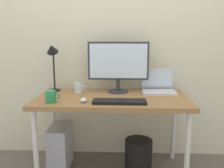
{
  "coord_description": "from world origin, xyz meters",
  "views": [
    {
      "loc": [
        0.09,
        -2.15,
        1.27
      ],
      "look_at": [
        0.0,
        0.0,
        0.84
      ],
      "focal_mm": 39.45,
      "sensor_mm": 36.0,
      "label": 1
    }
  ],
  "objects_px": {
    "desk": "(112,104)",
    "desk_lamp": "(52,56)",
    "keyboard": "(119,102)",
    "glass_cup": "(78,88)",
    "mouse": "(84,100)",
    "monitor": "(118,64)",
    "laptop": "(158,86)",
    "wastebasket": "(138,155)",
    "computer_tower": "(60,147)",
    "coffee_mug": "(51,96)"
  },
  "relations": [
    {
      "from": "keyboard",
      "to": "wastebasket",
      "type": "distance_m",
      "value": 0.66
    },
    {
      "from": "laptop",
      "to": "mouse",
      "type": "relative_size",
      "value": 3.56
    },
    {
      "from": "desk",
      "to": "mouse",
      "type": "xyz_separation_m",
      "value": [
        -0.23,
        -0.18,
        0.08
      ]
    },
    {
      "from": "keyboard",
      "to": "glass_cup",
      "type": "distance_m",
      "value": 0.55
    },
    {
      "from": "keyboard",
      "to": "glass_cup",
      "type": "relative_size",
      "value": 4.12
    },
    {
      "from": "monitor",
      "to": "keyboard",
      "type": "bearing_deg",
      "value": -87.53
    },
    {
      "from": "monitor",
      "to": "desk_lamp",
      "type": "height_order",
      "value": "monitor"
    },
    {
      "from": "coffee_mug",
      "to": "glass_cup",
      "type": "height_order",
      "value": "coffee_mug"
    },
    {
      "from": "glass_cup",
      "to": "desk",
      "type": "bearing_deg",
      "value": -26.69
    },
    {
      "from": "computer_tower",
      "to": "wastebasket",
      "type": "relative_size",
      "value": 1.4
    },
    {
      "from": "desk",
      "to": "desk_lamp",
      "type": "relative_size",
      "value": 2.82
    },
    {
      "from": "desk",
      "to": "wastebasket",
      "type": "relative_size",
      "value": 4.57
    },
    {
      "from": "laptop",
      "to": "computer_tower",
      "type": "bearing_deg",
      "value": -170.07
    },
    {
      "from": "desk_lamp",
      "to": "coffee_mug",
      "type": "xyz_separation_m",
      "value": [
        0.09,
        -0.41,
        -0.3
      ]
    },
    {
      "from": "computer_tower",
      "to": "wastebasket",
      "type": "xyz_separation_m",
      "value": [
        0.76,
        -0.02,
        -0.06
      ]
    },
    {
      "from": "laptop",
      "to": "wastebasket",
      "type": "distance_m",
      "value": 0.69
    },
    {
      "from": "desk",
      "to": "keyboard",
      "type": "relative_size",
      "value": 3.11
    },
    {
      "from": "keyboard",
      "to": "glass_cup",
      "type": "bearing_deg",
      "value": 137.88
    },
    {
      "from": "coffee_mug",
      "to": "wastebasket",
      "type": "distance_m",
      "value": 1.0
    },
    {
      "from": "wastebasket",
      "to": "mouse",
      "type": "bearing_deg",
      "value": -156.42
    },
    {
      "from": "monitor",
      "to": "laptop",
      "type": "height_order",
      "value": "monitor"
    },
    {
      "from": "mouse",
      "to": "wastebasket",
      "type": "relative_size",
      "value": 0.3
    },
    {
      "from": "laptop",
      "to": "glass_cup",
      "type": "xyz_separation_m",
      "value": [
        -0.78,
        -0.05,
        -0.01
      ]
    },
    {
      "from": "desk_lamp",
      "to": "wastebasket",
      "type": "xyz_separation_m",
      "value": [
        0.84,
        -0.17,
        -0.92
      ]
    },
    {
      "from": "monitor",
      "to": "desk_lamp",
      "type": "relative_size",
      "value": 1.2
    },
    {
      "from": "desk",
      "to": "laptop",
      "type": "distance_m",
      "value": 0.51
    },
    {
      "from": "desk",
      "to": "computer_tower",
      "type": "xyz_separation_m",
      "value": [
        -0.51,
        0.05,
        -0.45
      ]
    },
    {
      "from": "coffee_mug",
      "to": "glass_cup",
      "type": "distance_m",
      "value": 0.4
    },
    {
      "from": "wastebasket",
      "to": "glass_cup",
      "type": "bearing_deg",
      "value": 166.99
    },
    {
      "from": "glass_cup",
      "to": "computer_tower",
      "type": "xyz_separation_m",
      "value": [
        -0.17,
        -0.11,
        -0.56
      ]
    },
    {
      "from": "monitor",
      "to": "wastebasket",
      "type": "bearing_deg",
      "value": -40.78
    },
    {
      "from": "wastebasket",
      "to": "desk",
      "type": "bearing_deg",
      "value": -172.62
    },
    {
      "from": "glass_cup",
      "to": "desk_lamp",
      "type": "bearing_deg",
      "value": 171.47
    },
    {
      "from": "laptop",
      "to": "keyboard",
      "type": "relative_size",
      "value": 0.73
    },
    {
      "from": "computer_tower",
      "to": "desk",
      "type": "bearing_deg",
      "value": -6.07
    },
    {
      "from": "mouse",
      "to": "wastebasket",
      "type": "bearing_deg",
      "value": 23.58
    },
    {
      "from": "coffee_mug",
      "to": "laptop",
      "type": "bearing_deg",
      "value": 24.04
    },
    {
      "from": "coffee_mug",
      "to": "computer_tower",
      "type": "bearing_deg",
      "value": 91.55
    },
    {
      "from": "desk",
      "to": "keyboard",
      "type": "bearing_deg",
      "value": -70.56
    },
    {
      "from": "keyboard",
      "to": "computer_tower",
      "type": "relative_size",
      "value": 1.05
    },
    {
      "from": "computer_tower",
      "to": "mouse",
      "type": "bearing_deg",
      "value": -40.12
    },
    {
      "from": "keyboard",
      "to": "coffee_mug",
      "type": "height_order",
      "value": "coffee_mug"
    },
    {
      "from": "mouse",
      "to": "glass_cup",
      "type": "bearing_deg",
      "value": 106.68
    },
    {
      "from": "keyboard",
      "to": "mouse",
      "type": "xyz_separation_m",
      "value": [
        -0.3,
        0.02,
        0.01
      ]
    },
    {
      "from": "laptop",
      "to": "glass_cup",
      "type": "relative_size",
      "value": 3.0
    },
    {
      "from": "desk",
      "to": "keyboard",
      "type": "xyz_separation_m",
      "value": [
        0.07,
        -0.2,
        0.08
      ]
    },
    {
      "from": "monitor",
      "to": "coffee_mug",
      "type": "bearing_deg",
      "value": -143.64
    },
    {
      "from": "desk_lamp",
      "to": "desk",
      "type": "bearing_deg",
      "value": -19.36
    },
    {
      "from": "desk_lamp",
      "to": "glass_cup",
      "type": "xyz_separation_m",
      "value": [
        0.25,
        -0.04,
        -0.3
      ]
    },
    {
      "from": "desk",
      "to": "mouse",
      "type": "distance_m",
      "value": 0.3
    }
  ]
}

